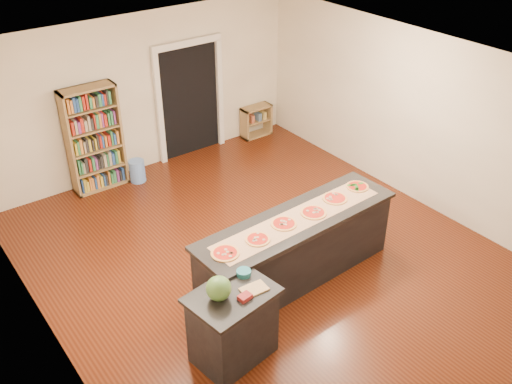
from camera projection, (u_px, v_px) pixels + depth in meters
room at (265, 173)px, 7.56m from camera, size 6.00×7.00×2.80m
doorway at (189, 94)px, 10.49m from camera, size 1.40×0.09×2.21m
kitchen_island at (297, 248)px, 7.65m from camera, size 2.96×0.80×0.98m
side_counter at (233, 325)px, 6.44m from camera, size 0.95×0.70×0.94m
bookshelf at (94, 139)px, 9.52m from camera, size 0.92×0.33×1.83m
low_shelf at (256, 121)px, 11.58m from camera, size 0.64×0.27×0.64m
waste_bin at (137, 171)px, 10.05m from camera, size 0.28×0.28×0.40m
kraft_paper at (299, 219)px, 7.38m from camera, size 2.59×0.56×0.00m
watermelon at (219, 288)px, 6.07m from camera, size 0.28×0.28×0.28m
cutting_board at (254, 289)px, 6.25m from camera, size 0.30×0.21×0.02m
package_red at (245, 297)px, 6.12m from camera, size 0.16×0.12×0.05m
package_teal at (244, 273)px, 6.46m from camera, size 0.17×0.17×0.06m
pizza_a at (225, 253)px, 6.74m from camera, size 0.34×0.34×0.02m
pizza_b at (258, 239)px, 6.98m from camera, size 0.30×0.30×0.02m
pizza_c at (284, 224)px, 7.26m from camera, size 0.34×0.34×0.02m
pizza_d at (313, 212)px, 7.48m from camera, size 0.34×0.34×0.02m
pizza_e at (335, 198)px, 7.78m from camera, size 0.35×0.35×0.02m
pizza_f at (357, 186)px, 8.05m from camera, size 0.34×0.34×0.02m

